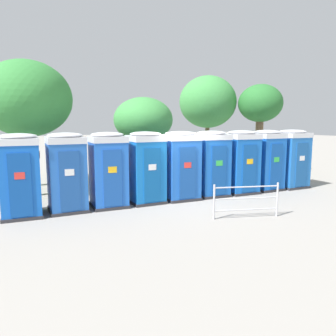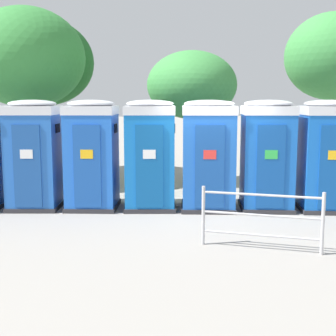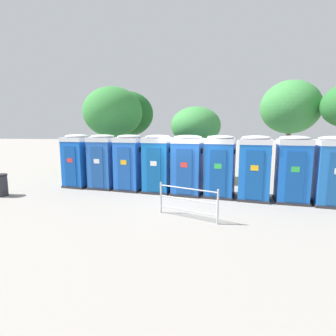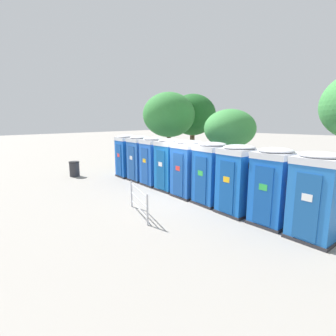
{
  "view_description": "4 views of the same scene",
  "coord_description": "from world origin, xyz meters",
  "px_view_note": "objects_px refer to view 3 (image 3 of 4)",
  "views": [
    {
      "loc": [
        -7.23,
        -9.58,
        2.87
      ],
      "look_at": [
        -0.5,
        0.11,
        1.2
      ],
      "focal_mm": 35.0,
      "sensor_mm": 36.0,
      "label": 1
    },
    {
      "loc": [
        -2.62,
        -10.43,
        2.55
      ],
      "look_at": [
        -0.92,
        0.19,
        0.96
      ],
      "focal_mm": 50.0,
      "sensor_mm": 36.0,
      "label": 2
    },
    {
      "loc": [
        0.53,
        -11.0,
        2.77
      ],
      "look_at": [
        -0.85,
        0.18,
        1.1
      ],
      "focal_mm": 28.0,
      "sensor_mm": 36.0,
      "label": 3
    },
    {
      "loc": [
        7.0,
        -9.05,
        3.39
      ],
      "look_at": [
        -1.44,
        0.28,
        1.09
      ],
      "focal_mm": 28.0,
      "sensor_mm": 36.0,
      "label": 4
    }
  ],
  "objects_px": {
    "portapotty_2": "(130,162)",
    "portapotty_4": "(188,165)",
    "portapotty_1": "(103,161)",
    "trash_can": "(0,185)",
    "portapotty_5": "(220,166)",
    "portapotty_3": "(158,163)",
    "street_tree_4": "(113,113)",
    "portapotty_0": "(78,160)",
    "portapotty_7": "(292,169)",
    "street_tree_0": "(129,114)",
    "street_tree_2": "(290,108)",
    "portapotty_6": "(255,168)",
    "event_barrier": "(188,201)",
    "portapotty_8": "(333,171)",
    "street_tree_1": "(196,126)"
  },
  "relations": [
    {
      "from": "portapotty_2",
      "to": "portapotty_5",
      "type": "distance_m",
      "value": 4.07
    },
    {
      "from": "portapotty_0",
      "to": "portapotty_7",
      "type": "relative_size",
      "value": 1.0
    },
    {
      "from": "portapotty_1",
      "to": "portapotty_7",
      "type": "bearing_deg",
      "value": -10.25
    },
    {
      "from": "portapotty_1",
      "to": "portapotty_2",
      "type": "height_order",
      "value": "same"
    },
    {
      "from": "portapotty_1",
      "to": "portapotty_6",
      "type": "bearing_deg",
      "value": -10.74
    },
    {
      "from": "portapotty_2",
      "to": "street_tree_2",
      "type": "distance_m",
      "value": 9.59
    },
    {
      "from": "portapotty_4",
      "to": "portapotty_5",
      "type": "height_order",
      "value": "same"
    },
    {
      "from": "street_tree_1",
      "to": "street_tree_4",
      "type": "distance_m",
      "value": 4.82
    },
    {
      "from": "portapotty_1",
      "to": "trash_can",
      "type": "distance_m",
      "value": 4.35
    },
    {
      "from": "portapotty_0",
      "to": "portapotty_6",
      "type": "distance_m",
      "value": 8.14
    },
    {
      "from": "street_tree_1",
      "to": "event_barrier",
      "type": "bearing_deg",
      "value": -90.93
    },
    {
      "from": "portapotty_7",
      "to": "street_tree_1",
      "type": "distance_m",
      "value": 5.6
    },
    {
      "from": "portapotty_5",
      "to": "trash_can",
      "type": "distance_m",
      "value": 9.22
    },
    {
      "from": "portapotty_6",
      "to": "trash_can",
      "type": "height_order",
      "value": "portapotty_6"
    },
    {
      "from": "portapotty_4",
      "to": "portapotty_5",
      "type": "relative_size",
      "value": 1.0
    },
    {
      "from": "portapotty_3",
      "to": "street_tree_2",
      "type": "height_order",
      "value": "street_tree_2"
    },
    {
      "from": "portapotty_3",
      "to": "trash_can",
      "type": "distance_m",
      "value": 6.68
    },
    {
      "from": "street_tree_1",
      "to": "portapotty_6",
      "type": "bearing_deg",
      "value": -56.48
    },
    {
      "from": "portapotty_3",
      "to": "trash_can",
      "type": "xyz_separation_m",
      "value": [
        -6.45,
        -1.53,
        -0.82
      ]
    },
    {
      "from": "street_tree_1",
      "to": "portapotty_0",
      "type": "bearing_deg",
      "value": -158.65
    },
    {
      "from": "portapotty_3",
      "to": "portapotty_0",
      "type": "bearing_deg",
      "value": 170.93
    },
    {
      "from": "event_barrier",
      "to": "portapotty_0",
      "type": "bearing_deg",
      "value": 143.98
    },
    {
      "from": "portapotty_7",
      "to": "street_tree_4",
      "type": "xyz_separation_m",
      "value": [
        -8.47,
        4.4,
        2.43
      ]
    },
    {
      "from": "portapotty_1",
      "to": "street_tree_0",
      "type": "relative_size",
      "value": 0.49
    },
    {
      "from": "street_tree_4",
      "to": "portapotty_1",
      "type": "bearing_deg",
      "value": -81.07
    },
    {
      "from": "street_tree_4",
      "to": "trash_can",
      "type": "xyz_separation_m",
      "value": [
        -3.32,
        -4.95,
        -3.25
      ]
    },
    {
      "from": "portapotty_4",
      "to": "portapotty_8",
      "type": "height_order",
      "value": "same"
    },
    {
      "from": "portapotty_1",
      "to": "street_tree_4",
      "type": "relative_size",
      "value": 0.49
    },
    {
      "from": "portapotty_7",
      "to": "portapotty_8",
      "type": "xyz_separation_m",
      "value": [
        1.33,
        -0.29,
        -0.0
      ]
    },
    {
      "from": "street_tree_1",
      "to": "street_tree_4",
      "type": "relative_size",
      "value": 0.77
    },
    {
      "from": "portapotty_2",
      "to": "portapotty_4",
      "type": "relative_size",
      "value": 1.0
    },
    {
      "from": "portapotty_6",
      "to": "street_tree_0",
      "type": "height_order",
      "value": "street_tree_0"
    },
    {
      "from": "event_barrier",
      "to": "trash_can",
      "type": "bearing_deg",
      "value": 167.04
    },
    {
      "from": "portapotty_3",
      "to": "event_barrier",
      "type": "xyz_separation_m",
      "value": [
        1.48,
        -3.36,
        -0.72
      ]
    },
    {
      "from": "portapotty_0",
      "to": "street_tree_0",
      "type": "height_order",
      "value": "street_tree_0"
    },
    {
      "from": "portapotty_0",
      "to": "portapotty_4",
      "type": "xyz_separation_m",
      "value": [
        5.35,
        -0.92,
        -0.0
      ]
    },
    {
      "from": "portapotty_7",
      "to": "portapotty_8",
      "type": "distance_m",
      "value": 1.36
    },
    {
      "from": "portapotty_3",
      "to": "street_tree_4",
      "type": "bearing_deg",
      "value": 132.53
    },
    {
      "from": "portapotty_8",
      "to": "portapotty_4",
      "type": "bearing_deg",
      "value": 169.44
    },
    {
      "from": "street_tree_4",
      "to": "street_tree_0",
      "type": "bearing_deg",
      "value": 80.95
    },
    {
      "from": "street_tree_1",
      "to": "portapotty_8",
      "type": "bearing_deg",
      "value": -38.97
    },
    {
      "from": "portapotty_7",
      "to": "event_barrier",
      "type": "height_order",
      "value": "portapotty_7"
    },
    {
      "from": "portapotty_7",
      "to": "street_tree_0",
      "type": "height_order",
      "value": "street_tree_0"
    },
    {
      "from": "portapotty_1",
      "to": "street_tree_1",
      "type": "distance_m",
      "value": 5.15
    },
    {
      "from": "portapotty_2",
      "to": "portapotty_6",
      "type": "xyz_separation_m",
      "value": [
        5.33,
        -1.03,
        -0.0
      ]
    },
    {
      "from": "portapotty_3",
      "to": "portapotty_6",
      "type": "distance_m",
      "value": 4.07
    },
    {
      "from": "trash_can",
      "to": "event_barrier",
      "type": "height_order",
      "value": "event_barrier"
    },
    {
      "from": "portapotty_2",
      "to": "portapotty_4",
      "type": "height_order",
      "value": "same"
    },
    {
      "from": "street_tree_0",
      "to": "portapotty_0",
      "type": "bearing_deg",
      "value": -104.01
    },
    {
      "from": "street_tree_0",
      "to": "street_tree_4",
      "type": "height_order",
      "value": "street_tree_0"
    }
  ]
}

